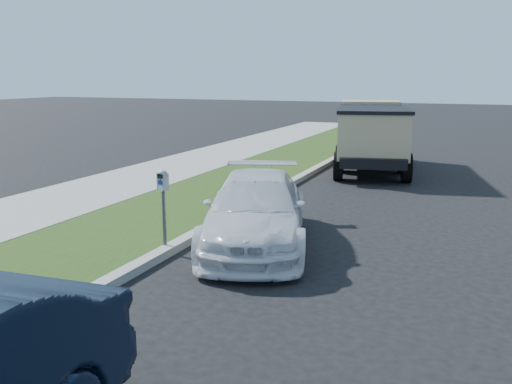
% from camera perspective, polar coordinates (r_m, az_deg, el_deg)
% --- Properties ---
extents(ground, '(120.00, 120.00, 0.00)m').
position_cam_1_polar(ground, '(9.23, 5.71, -7.99)').
color(ground, black).
rests_on(ground, ground).
extents(streetside, '(6.12, 50.00, 0.15)m').
position_cam_1_polar(streetside, '(13.44, -14.95, -1.64)').
color(streetside, gray).
rests_on(streetside, ground).
extents(parking_meter, '(0.21, 0.16, 1.40)m').
position_cam_1_polar(parking_meter, '(9.82, -9.75, 0.08)').
color(parking_meter, '#3F4247').
rests_on(parking_meter, ground).
extents(white_wagon, '(3.22, 4.92, 1.33)m').
position_cam_1_polar(white_wagon, '(10.37, 0.07, -1.84)').
color(white_wagon, silver).
rests_on(white_wagon, ground).
extents(dump_truck, '(3.35, 6.10, 2.27)m').
position_cam_1_polar(dump_truck, '(19.14, 12.02, 6.17)').
color(dump_truck, black).
rests_on(dump_truck, ground).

